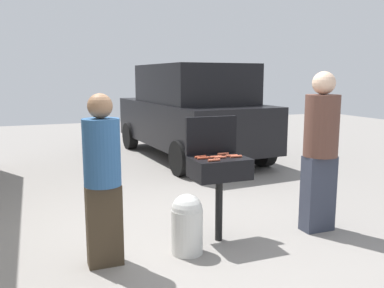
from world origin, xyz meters
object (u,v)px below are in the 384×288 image
(hot_dog_7, at_px, (214,160))
(person_right, at_px, (321,146))
(hot_dog_4, at_px, (200,157))
(parked_minivan, at_px, (191,111))
(propane_tank, at_px, (187,223))
(hot_dog_5, at_px, (223,154))
(hot_dog_0, at_px, (232,156))
(hot_dog_1, at_px, (203,158))
(hot_dog_6, at_px, (236,156))
(hot_dog_3, at_px, (216,157))
(bbq_grill, at_px, (219,171))
(hot_dog_2, at_px, (220,157))
(person_left, at_px, (103,174))

(hot_dog_7, height_order, person_right, person_right)
(hot_dog_4, bearing_deg, parked_minivan, 69.95)
(propane_tank, relative_size, parked_minivan, 0.14)
(hot_dog_4, relative_size, hot_dog_5, 1.00)
(hot_dog_4, relative_size, hot_dog_7, 1.00)
(hot_dog_0, height_order, person_right, person_right)
(hot_dog_0, xyz_separation_m, hot_dog_1, (-0.33, 0.00, 0.00))
(hot_dog_4, relative_size, propane_tank, 0.21)
(hot_dog_6, bearing_deg, propane_tank, -168.32)
(hot_dog_3, bearing_deg, bbq_grill, 3.22)
(person_right, bearing_deg, hot_dog_6, 10.33)
(hot_dog_1, bearing_deg, bbq_grill, 2.36)
(hot_dog_4, distance_m, hot_dog_5, 0.30)
(bbq_grill, distance_m, hot_dog_1, 0.25)
(hot_dog_0, bearing_deg, hot_dog_5, 109.07)
(hot_dog_7, xyz_separation_m, parked_minivan, (1.54, 4.59, 0.09))
(hot_dog_5, bearing_deg, hot_dog_2, -125.33)
(bbq_grill, bearing_deg, hot_dog_2, -109.37)
(bbq_grill, xyz_separation_m, hot_dog_6, (0.17, -0.06, 0.16))
(hot_dog_0, bearing_deg, hot_dog_2, -167.96)
(hot_dog_0, bearing_deg, person_left, -174.67)
(hot_dog_4, height_order, person_left, person_left)
(hot_dog_1, xyz_separation_m, hot_dog_2, (0.18, -0.03, 0.00))
(hot_dog_4, xyz_separation_m, hot_dog_5, (0.29, 0.05, 0.00))
(bbq_grill, height_order, hot_dog_2, hot_dog_2)
(hot_dog_0, height_order, hot_dog_1, same)
(hot_dog_0, relative_size, hot_dog_4, 1.00)
(hot_dog_6, relative_size, person_left, 0.08)
(hot_dog_1, bearing_deg, person_left, -172.98)
(hot_dog_3, height_order, hot_dog_5, same)
(hot_dog_1, xyz_separation_m, hot_dog_6, (0.36, -0.05, 0.00))
(hot_dog_6, distance_m, person_left, 1.43)
(hot_dog_5, xyz_separation_m, parked_minivan, (1.31, 4.33, 0.09))
(hot_dog_2, xyz_separation_m, hot_dog_3, (-0.03, 0.04, 0.00))
(hot_dog_1, distance_m, person_left, 1.08)
(hot_dog_0, relative_size, hot_dog_3, 1.00)
(hot_dog_4, bearing_deg, hot_dog_0, -11.93)
(propane_tank, bearing_deg, parked_minivan, 68.27)
(hot_dog_2, distance_m, propane_tank, 0.76)
(person_left, distance_m, person_right, 2.46)
(hot_dog_5, height_order, person_left, person_left)
(parked_minivan, bearing_deg, hot_dog_3, 67.85)
(hot_dog_2, bearing_deg, bbq_grill, 70.63)
(hot_dog_6, bearing_deg, person_left, -176.76)
(propane_tank, distance_m, person_left, 0.99)
(hot_dog_6, bearing_deg, person_right, -4.84)
(hot_dog_6, bearing_deg, hot_dog_7, -163.52)
(hot_dog_4, bearing_deg, hot_dog_1, -86.74)
(hot_dog_2, distance_m, parked_minivan, 4.71)
(hot_dog_1, bearing_deg, hot_dog_0, -0.16)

